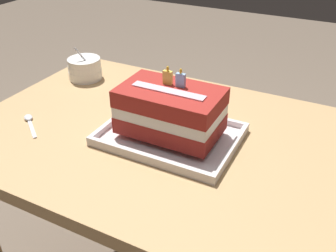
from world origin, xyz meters
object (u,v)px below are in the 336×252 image
at_px(bowl_stack, 85,69).
at_px(serving_spoon_near_tray, 29,120).
at_px(foil_tray, 170,136).
at_px(birthday_cake, 170,110).

relative_size(bowl_stack, serving_spoon_near_tray, 1.06).
distance_m(foil_tray, birthday_cake, 0.08).
xyz_separation_m(birthday_cake, bowl_stack, (-0.42, 0.20, -0.05)).
bearing_deg(foil_tray, serving_spoon_near_tray, -164.94).
bearing_deg(serving_spoon_near_tray, birthday_cake, 15.07).
xyz_separation_m(bowl_stack, serving_spoon_near_tray, (0.04, -0.31, -0.03)).
height_order(foil_tray, birthday_cake, birthday_cake).
xyz_separation_m(foil_tray, bowl_stack, (-0.42, 0.20, 0.03)).
distance_m(foil_tray, serving_spoon_near_tray, 0.40).
height_order(birthday_cake, bowl_stack, birthday_cake).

